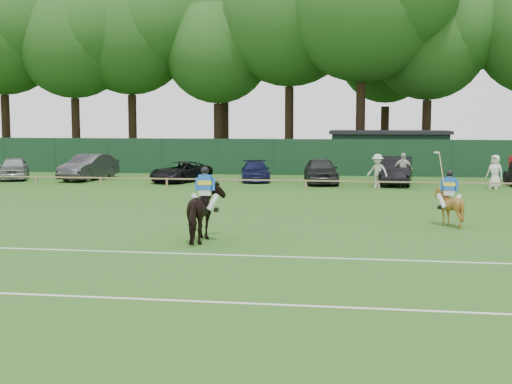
% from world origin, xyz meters
% --- Properties ---
extents(ground, '(160.00, 160.00, 0.00)m').
position_xyz_m(ground, '(0.00, 0.00, 0.00)').
color(ground, '#1E4C14').
rests_on(ground, ground).
extents(horse_dark, '(1.10, 2.25, 1.87)m').
position_xyz_m(horse_dark, '(-0.83, 1.05, 0.93)').
color(horse_dark, black).
rests_on(horse_dark, ground).
extents(horse_chestnut, '(1.38, 1.49, 1.43)m').
position_xyz_m(horse_chestnut, '(7.21, 5.48, 0.71)').
color(horse_chestnut, brown).
rests_on(horse_chestnut, ground).
extents(sedan_silver, '(3.31, 4.61, 1.46)m').
position_xyz_m(sedan_silver, '(-17.98, 20.97, 0.73)').
color(sedan_silver, '#989B9D').
rests_on(sedan_silver, ground).
extents(sedan_grey, '(2.43, 5.15, 1.63)m').
position_xyz_m(sedan_grey, '(-13.14, 21.44, 0.82)').
color(sedan_grey, '#2F2E31').
rests_on(sedan_grey, ground).
extents(suv_black, '(3.57, 4.95, 1.25)m').
position_xyz_m(suv_black, '(-6.96, 20.95, 0.63)').
color(suv_black, black).
rests_on(suv_black, ground).
extents(sedan_navy, '(2.47, 4.50, 1.24)m').
position_xyz_m(sedan_navy, '(-2.49, 22.18, 0.62)').
color(sedan_navy, '#13163D').
rests_on(sedan_navy, ground).
extents(hatch_grey, '(2.51, 4.83, 1.57)m').
position_xyz_m(hatch_grey, '(1.65, 21.08, 0.79)').
color(hatch_grey, '#28282A').
rests_on(hatch_grey, ground).
extents(estate_black, '(2.20, 5.12, 1.64)m').
position_xyz_m(estate_black, '(6.09, 21.20, 0.82)').
color(estate_black, black).
rests_on(estate_black, ground).
extents(spectator_left, '(1.41, 1.16, 1.91)m').
position_xyz_m(spectator_left, '(4.96, 19.11, 0.95)').
color(spectator_left, beige).
rests_on(spectator_left, ground).
extents(spectator_mid, '(1.18, 0.59, 1.95)m').
position_xyz_m(spectator_mid, '(6.40, 19.89, 0.97)').
color(spectator_mid, beige).
rests_on(spectator_mid, ground).
extents(spectator_right, '(1.10, 1.03, 1.89)m').
position_xyz_m(spectator_right, '(11.41, 19.56, 0.95)').
color(spectator_right, silver).
rests_on(spectator_right, ground).
extents(rider_dark, '(0.94, 0.39, 1.41)m').
position_xyz_m(rider_dark, '(-0.83, 1.04, 1.74)').
color(rider_dark, silver).
rests_on(rider_dark, ground).
extents(rider_chestnut, '(0.93, 0.67, 2.05)m').
position_xyz_m(rider_chestnut, '(7.21, 5.47, 1.39)').
color(rider_chestnut, silver).
rests_on(rider_chestnut, ground).
extents(pitch_lines, '(60.00, 5.10, 0.01)m').
position_xyz_m(pitch_lines, '(0.00, -3.50, 0.01)').
color(pitch_lines, silver).
rests_on(pitch_lines, ground).
extents(pitch_rail, '(62.10, 0.10, 0.50)m').
position_xyz_m(pitch_rail, '(0.00, 18.00, 0.45)').
color(pitch_rail, '#997F5B').
rests_on(pitch_rail, ground).
extents(perimeter_fence, '(92.08, 0.08, 2.50)m').
position_xyz_m(perimeter_fence, '(0.00, 27.00, 1.25)').
color(perimeter_fence, '#14351E').
rests_on(perimeter_fence, ground).
extents(utility_shed, '(8.40, 4.40, 3.04)m').
position_xyz_m(utility_shed, '(6.00, 30.00, 1.54)').
color(utility_shed, '#14331E').
rests_on(utility_shed, ground).
extents(tree_row, '(96.00, 12.00, 21.00)m').
position_xyz_m(tree_row, '(2.00, 35.00, 0.00)').
color(tree_row, '#26561C').
rests_on(tree_row, ground).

